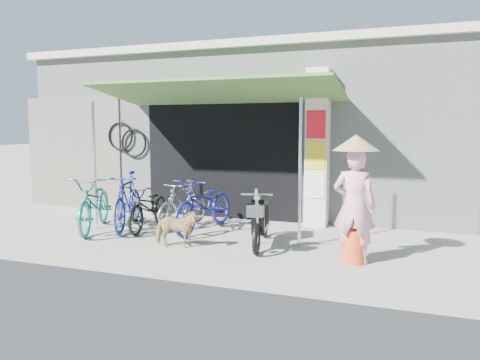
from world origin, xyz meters
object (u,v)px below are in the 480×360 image
(bike_blue, at_px, (128,201))
(street_dog, at_px, (176,228))
(nun, at_px, (355,200))
(bike_silver, at_px, (184,204))
(moped, at_px, (261,219))
(bike_teal, at_px, (95,203))
(bike_navy, at_px, (205,205))
(bike_black, at_px, (149,207))

(bike_blue, xyz_separation_m, street_dog, (1.48, -0.90, -0.23))
(street_dog, bearing_deg, nun, -98.21)
(bike_blue, distance_m, bike_silver, 1.04)
(street_dog, height_order, moped, moped)
(street_dog, distance_m, moped, 1.37)
(bike_teal, distance_m, street_dog, 2.09)
(bike_blue, xyz_separation_m, bike_navy, (1.42, 0.34, -0.04))
(bike_teal, height_order, bike_blue, bike_blue)
(bike_silver, relative_size, nun, 0.84)
(street_dog, bearing_deg, bike_black, 36.25)
(bike_silver, bearing_deg, bike_navy, -6.57)
(street_dog, bearing_deg, bike_silver, 11.40)
(bike_teal, xyz_separation_m, bike_black, (0.90, 0.40, -0.08))
(bike_black, height_order, street_dog, bike_black)
(nun, bearing_deg, street_dog, 4.45)
(moped, bearing_deg, street_dog, -163.77)
(bike_teal, relative_size, bike_silver, 1.29)
(bike_blue, relative_size, bike_black, 1.09)
(bike_silver, distance_m, street_dog, 1.50)
(bike_teal, distance_m, bike_silver, 1.62)
(bike_silver, height_order, nun, nun)
(bike_blue, height_order, bike_black, bike_blue)
(bike_blue, xyz_separation_m, bike_black, (0.39, 0.11, -0.11))
(bike_blue, bearing_deg, nun, -29.27)
(bike_teal, height_order, street_dog, bike_teal)
(street_dog, height_order, nun, nun)
(bike_teal, xyz_separation_m, nun, (4.72, -0.48, 0.37))
(bike_teal, bearing_deg, nun, -28.79)
(bike_black, xyz_separation_m, bike_silver, (0.52, 0.38, 0.03))
(bike_black, distance_m, bike_silver, 0.64)
(bike_teal, relative_size, nun, 1.08)
(bike_teal, xyz_separation_m, bike_silver, (1.42, 0.78, -0.06))
(bike_silver, xyz_separation_m, moped, (1.79, -0.76, -0.03))
(bike_blue, height_order, nun, nun)
(nun, bearing_deg, bike_silver, -19.08)
(moped, distance_m, nun, 1.66)
(bike_blue, relative_size, moped, 1.10)
(nun, bearing_deg, bike_teal, -4.05)
(bike_black, distance_m, street_dog, 1.49)
(bike_black, relative_size, street_dog, 2.24)
(street_dog, bearing_deg, bike_teal, 62.08)
(bike_teal, height_order, moped, bike_teal)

